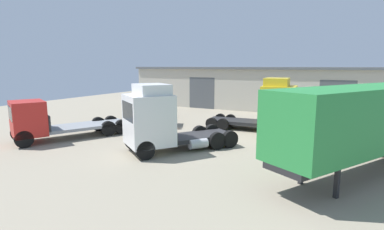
{
  "coord_description": "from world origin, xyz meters",
  "views": [
    {
      "loc": [
        7.95,
        -17.36,
        4.94
      ],
      "look_at": [
        -1.4,
        0.59,
        1.6
      ],
      "focal_mm": 28.0,
      "sensor_mm": 36.0,
      "label": 1
    }
  ],
  "objects_px": {
    "tractor_unit_white": "(158,121)",
    "tractor_unit_yellow": "(272,107)",
    "flatbed_truck_black": "(151,108)",
    "oil_drum": "(172,123)",
    "flatbed_truck_red": "(47,121)",
    "gravel_pile": "(344,126)",
    "container_trailer_green": "(369,119)"
  },
  "relations": [
    {
      "from": "gravel_pile",
      "to": "oil_drum",
      "type": "bearing_deg",
      "value": -160.62
    },
    {
      "from": "flatbed_truck_black",
      "to": "gravel_pile",
      "type": "xyz_separation_m",
      "value": [
        15.01,
        3.04,
        -0.71
      ]
    },
    {
      "from": "container_trailer_green",
      "to": "tractor_unit_yellow",
      "type": "height_order",
      "value": "container_trailer_green"
    },
    {
      "from": "tractor_unit_white",
      "to": "tractor_unit_yellow",
      "type": "relative_size",
      "value": 1.0
    },
    {
      "from": "flatbed_truck_black",
      "to": "oil_drum",
      "type": "height_order",
      "value": "flatbed_truck_black"
    },
    {
      "from": "tractor_unit_white",
      "to": "gravel_pile",
      "type": "bearing_deg",
      "value": 172.67
    },
    {
      "from": "oil_drum",
      "to": "gravel_pile",
      "type": "bearing_deg",
      "value": 19.38
    },
    {
      "from": "tractor_unit_white",
      "to": "flatbed_truck_black",
      "type": "bearing_deg",
      "value": -106.46
    },
    {
      "from": "container_trailer_green",
      "to": "flatbed_truck_red",
      "type": "distance_m",
      "value": 18.63
    },
    {
      "from": "tractor_unit_white",
      "to": "container_trailer_green",
      "type": "height_order",
      "value": "container_trailer_green"
    },
    {
      "from": "tractor_unit_white",
      "to": "gravel_pile",
      "type": "height_order",
      "value": "tractor_unit_white"
    },
    {
      "from": "container_trailer_green",
      "to": "oil_drum",
      "type": "distance_m",
      "value": 14.03
    },
    {
      "from": "flatbed_truck_red",
      "to": "gravel_pile",
      "type": "xyz_separation_m",
      "value": [
        17.45,
        11.33,
        -0.74
      ]
    },
    {
      "from": "flatbed_truck_red",
      "to": "oil_drum",
      "type": "distance_m",
      "value": 8.86
    },
    {
      "from": "gravel_pile",
      "to": "tractor_unit_yellow",
      "type": "bearing_deg",
      "value": -162.32
    },
    {
      "from": "gravel_pile",
      "to": "container_trailer_green",
      "type": "bearing_deg",
      "value": -83.77
    },
    {
      "from": "gravel_pile",
      "to": "oil_drum",
      "type": "xyz_separation_m",
      "value": [
        -12.16,
        -4.28,
        -0.14
      ]
    },
    {
      "from": "container_trailer_green",
      "to": "gravel_pile",
      "type": "xyz_separation_m",
      "value": [
        -0.96,
        8.78,
        -2.0
      ]
    },
    {
      "from": "tractor_unit_white",
      "to": "container_trailer_green",
      "type": "bearing_deg",
      "value": 133.19
    },
    {
      "from": "gravel_pile",
      "to": "flatbed_truck_black",
      "type": "bearing_deg",
      "value": -168.56
    },
    {
      "from": "flatbed_truck_red",
      "to": "gravel_pile",
      "type": "bearing_deg",
      "value": 149.22
    },
    {
      "from": "container_trailer_green",
      "to": "gravel_pile",
      "type": "bearing_deg",
      "value": -143.57
    },
    {
      "from": "flatbed_truck_black",
      "to": "flatbed_truck_red",
      "type": "height_order",
      "value": "flatbed_truck_red"
    },
    {
      "from": "tractor_unit_yellow",
      "to": "oil_drum",
      "type": "height_order",
      "value": "tractor_unit_yellow"
    },
    {
      "from": "tractor_unit_yellow",
      "to": "flatbed_truck_red",
      "type": "relative_size",
      "value": 0.87
    },
    {
      "from": "tractor_unit_white",
      "to": "tractor_unit_yellow",
      "type": "xyz_separation_m",
      "value": [
        4.52,
        8.57,
        0.04
      ]
    },
    {
      "from": "flatbed_truck_black",
      "to": "gravel_pile",
      "type": "distance_m",
      "value": 15.33
    },
    {
      "from": "flatbed_truck_red",
      "to": "flatbed_truck_black",
      "type": "bearing_deg",
      "value": -170.21
    },
    {
      "from": "flatbed_truck_black",
      "to": "oil_drum",
      "type": "distance_m",
      "value": 3.22
    },
    {
      "from": "flatbed_truck_red",
      "to": "tractor_unit_white",
      "type": "bearing_deg",
      "value": 124.61
    },
    {
      "from": "tractor_unit_yellow",
      "to": "oil_drum",
      "type": "xyz_separation_m",
      "value": [
        -7.2,
        -2.7,
        -1.45
      ]
    },
    {
      "from": "tractor_unit_white",
      "to": "container_trailer_green",
      "type": "distance_m",
      "value": 10.55
    }
  ]
}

